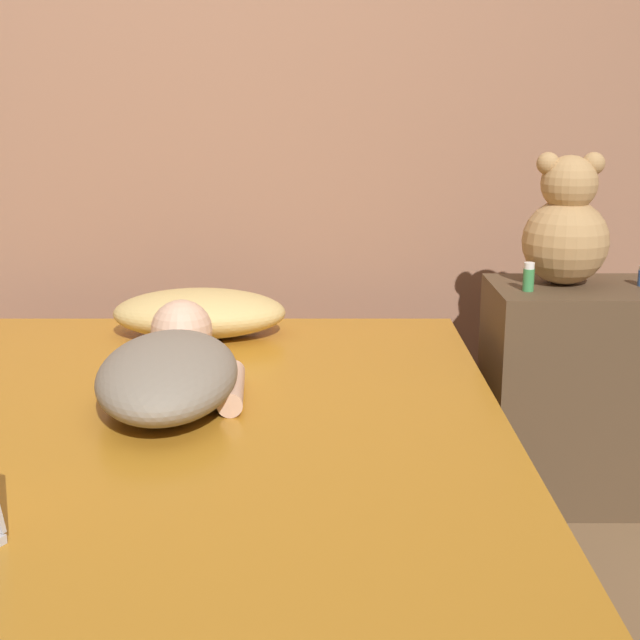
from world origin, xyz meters
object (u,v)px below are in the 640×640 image
Objects in this scene: pillow at (196,313)px; teddy_bear at (563,227)px; person_lying at (169,368)px; bottle_green at (525,277)px.

pillow is 1.37× the size of teddy_bear.
bottle_green is at bearing 19.82° from person_lying.
person_lying is at bearing -156.67° from bottle_green.
teddy_bear is (1.08, 0.51, 0.27)m from person_lying.
teddy_bear is at bearing -3.16° from pillow.
teddy_bear is 0.20m from bottle_green.
pillow is 1.13m from teddy_bear.
person_lying is 1.23m from teddy_bear.
person_lying is 9.15× the size of bottle_green.
bottle_green reaches higher than pillow.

